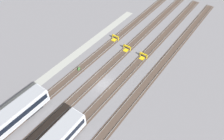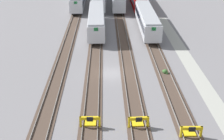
{
  "view_description": "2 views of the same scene",
  "coord_description": "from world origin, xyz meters",
  "px_view_note": "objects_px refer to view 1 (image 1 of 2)",
  "views": [
    {
      "loc": [
        22.85,
        18.8,
        33.59
      ],
      "look_at": [
        -2.86,
        0.0,
        1.8
      ],
      "focal_mm": 35.0,
      "sensor_mm": 36.0,
      "label": 1
    },
    {
      "loc": [
        -36.79,
        0.8,
        17.44
      ],
      "look_at": [
        -2.86,
        0.0,
        1.8
      ],
      "focal_mm": 50.0,
      "sensor_mm": 36.0,
      "label": 2
    }
  ],
  "objects_px": {
    "bumper_stop_nearest_track": "(115,38)",
    "weed_clump": "(79,69)",
    "bumper_stop_middle_track": "(143,56)",
    "subway_car_front_row_centre": "(1,126)",
    "bumper_stop_near_inner_track": "(127,48)"
  },
  "relations": [
    {
      "from": "weed_clump",
      "to": "bumper_stop_near_inner_track",
      "type": "bearing_deg",
      "value": 158.06
    },
    {
      "from": "bumper_stop_middle_track",
      "to": "bumper_stop_nearest_track",
      "type": "bearing_deg",
      "value": -101.19
    },
    {
      "from": "bumper_stop_near_inner_track",
      "to": "bumper_stop_middle_track",
      "type": "distance_m",
      "value": 4.59
    },
    {
      "from": "bumper_stop_nearest_track",
      "to": "bumper_stop_middle_track",
      "type": "height_order",
      "value": "same"
    },
    {
      "from": "bumper_stop_middle_track",
      "to": "weed_clump",
      "type": "relative_size",
      "value": 2.18
    },
    {
      "from": "bumper_stop_nearest_track",
      "to": "weed_clump",
      "type": "distance_m",
      "value": 13.35
    },
    {
      "from": "bumper_stop_nearest_track",
      "to": "bumper_stop_near_inner_track",
      "type": "xyz_separation_m",
      "value": [
        1.65,
        4.61,
        0.0
      ]
    },
    {
      "from": "subway_car_front_row_centre",
      "to": "weed_clump",
      "type": "height_order",
      "value": "subway_car_front_row_centre"
    },
    {
      "from": "subway_car_front_row_centre",
      "to": "weed_clump",
      "type": "xyz_separation_m",
      "value": [
        -18.63,
        -0.13,
        -1.8
      ]
    },
    {
      "from": "bumper_stop_middle_track",
      "to": "weed_clump",
      "type": "distance_m",
      "value": 14.81
    },
    {
      "from": "bumper_stop_nearest_track",
      "to": "bumper_stop_middle_track",
      "type": "xyz_separation_m",
      "value": [
        1.82,
        9.2,
        0.0
      ]
    },
    {
      "from": "bumper_stop_nearest_track",
      "to": "bumper_stop_near_inner_track",
      "type": "relative_size",
      "value": 1.0
    },
    {
      "from": "bumper_stop_nearest_track",
      "to": "bumper_stop_middle_track",
      "type": "distance_m",
      "value": 9.38
    },
    {
      "from": "bumper_stop_near_inner_track",
      "to": "bumper_stop_middle_track",
      "type": "bearing_deg",
      "value": 87.9
    },
    {
      "from": "bumper_stop_nearest_track",
      "to": "bumper_stop_near_inner_track",
      "type": "distance_m",
      "value": 4.9
    }
  ]
}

